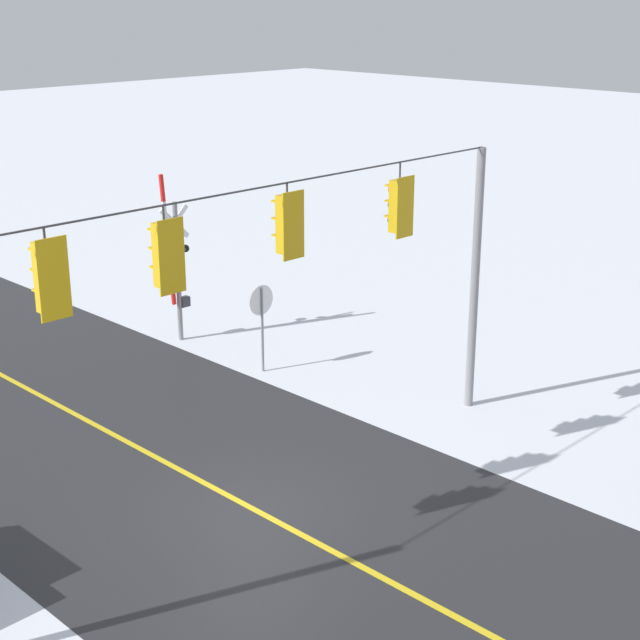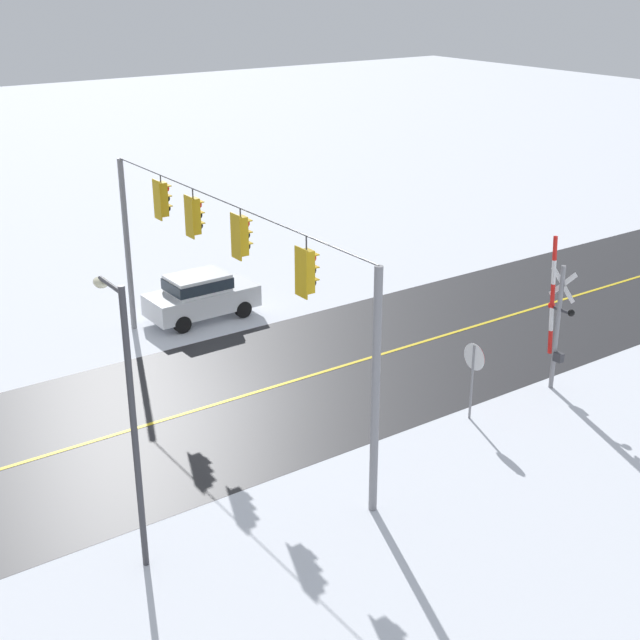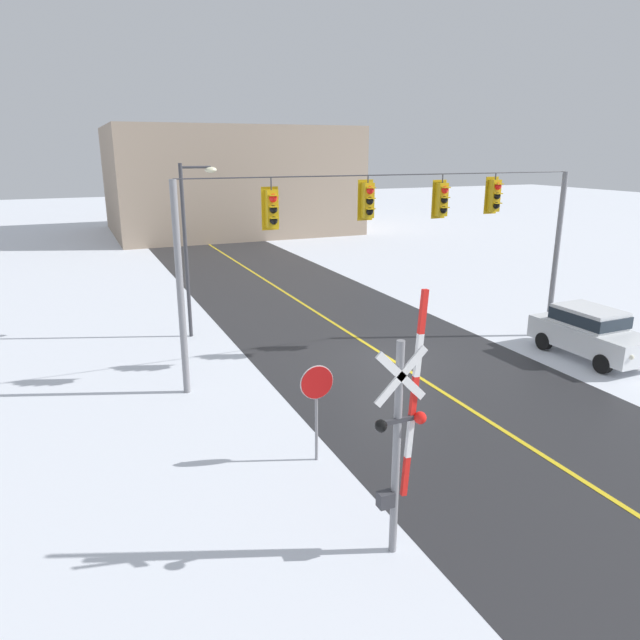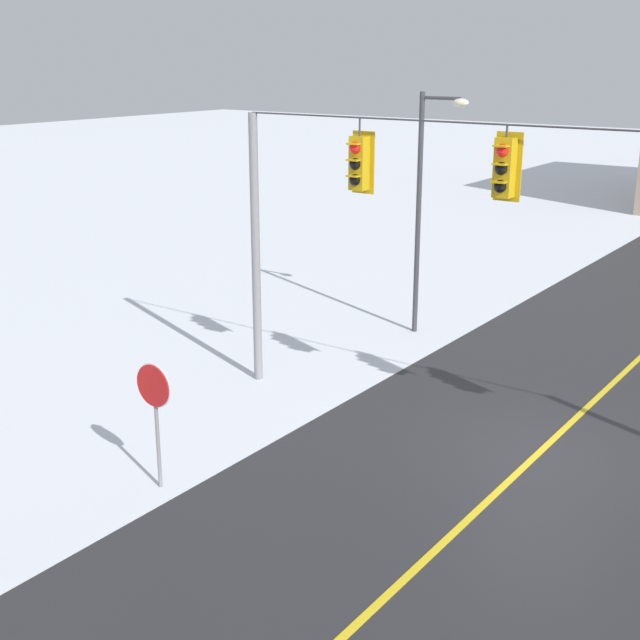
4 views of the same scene
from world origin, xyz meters
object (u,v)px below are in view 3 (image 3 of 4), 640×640
object	(u,v)px
stop_sign	(317,392)
railroad_crossing	(399,435)
streetlamp_near	(190,235)
parked_car_white	(590,331)

from	to	relation	value
stop_sign	railroad_crossing	distance (m)	3.54
stop_sign	railroad_crossing	world-z (taller)	railroad_crossing
stop_sign	streetlamp_near	bearing A→B (deg)	93.22
parked_car_white	streetlamp_near	size ratio (longest dim) A/B	0.65
railroad_crossing	streetlamp_near	distance (m)	14.17
stop_sign	streetlamp_near	xyz separation A→B (m)	(-0.59, 10.57, 2.20)
railroad_crossing	streetlamp_near	size ratio (longest dim) A/B	0.74
parked_car_white	streetlamp_near	distance (m)	14.65
parked_car_white	streetlamp_near	bearing A→B (deg)	146.85
parked_car_white	streetlamp_near	xyz separation A→B (m)	(-12.01, 7.85, 2.96)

